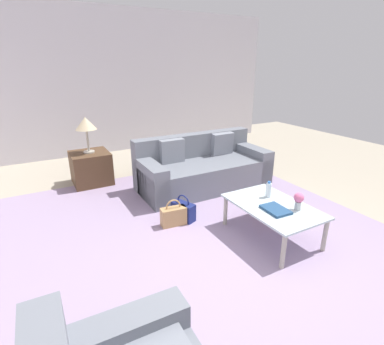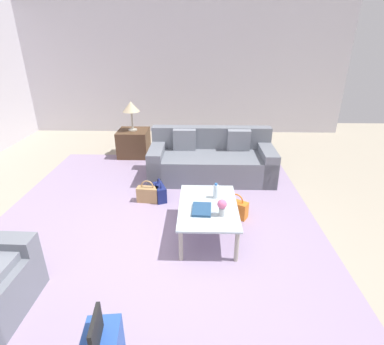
% 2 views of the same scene
% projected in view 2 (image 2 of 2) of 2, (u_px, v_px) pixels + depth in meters
% --- Properties ---
extents(ground_plane, '(12.00, 12.00, 0.00)m').
position_uv_depth(ground_plane, '(165.00, 254.00, 3.48)').
color(ground_plane, '#A89E89').
extents(wall_right, '(0.12, 8.00, 3.10)m').
position_uv_depth(wall_right, '(185.00, 71.00, 7.46)').
color(wall_right, silver).
rests_on(wall_right, ground).
extents(area_rug, '(5.20, 4.40, 0.01)m').
position_uv_depth(area_rug, '(155.00, 224.00, 4.03)').
color(area_rug, '#9984A3').
rests_on(area_rug, ground).
extents(couch, '(0.95, 2.14, 0.84)m').
position_uv_depth(couch, '(211.00, 161.00, 5.35)').
color(couch, slate).
rests_on(couch, ground).
extents(coffee_table, '(1.10, 0.72, 0.42)m').
position_uv_depth(coffee_table, '(208.00, 209.00, 3.69)').
color(coffee_table, silver).
rests_on(coffee_table, ground).
extents(water_bottle, '(0.06, 0.06, 0.20)m').
position_uv_depth(water_bottle, '(216.00, 191.00, 3.81)').
color(water_bottle, silver).
rests_on(water_bottle, coffee_table).
extents(coffee_table_book, '(0.32, 0.24, 0.03)m').
position_uv_depth(coffee_table_book, '(202.00, 209.00, 3.55)').
color(coffee_table_book, navy).
rests_on(coffee_table_book, coffee_table).
extents(flower_vase, '(0.11, 0.11, 0.21)m').
position_uv_depth(flower_vase, '(222.00, 206.00, 3.41)').
color(flower_vase, '#B2B7BC').
rests_on(flower_vase, coffee_table).
extents(side_table, '(0.62, 0.62, 0.55)m').
position_uv_depth(side_table, '(134.00, 143.00, 6.31)').
color(side_table, '#513823').
rests_on(side_table, ground).
extents(table_lamp, '(0.34, 0.34, 0.59)m').
position_uv_depth(table_lamp, '(131.00, 108.00, 6.01)').
color(table_lamp, '#ADA899').
rests_on(table_lamp, side_table).
extents(handbag_navy, '(0.35, 0.25, 0.36)m').
position_uv_depth(handbag_navy, '(160.00, 192.00, 4.60)').
color(handbag_navy, navy).
rests_on(handbag_navy, ground).
extents(handbag_orange, '(0.29, 0.35, 0.36)m').
position_uv_depth(handbag_orange, '(236.00, 208.00, 4.16)').
color(handbag_orange, orange).
rests_on(handbag_orange, ground).
extents(handbag_tan, '(0.17, 0.33, 0.36)m').
position_uv_depth(handbag_tan, '(148.00, 194.00, 4.54)').
color(handbag_tan, tan).
rests_on(handbag_tan, ground).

